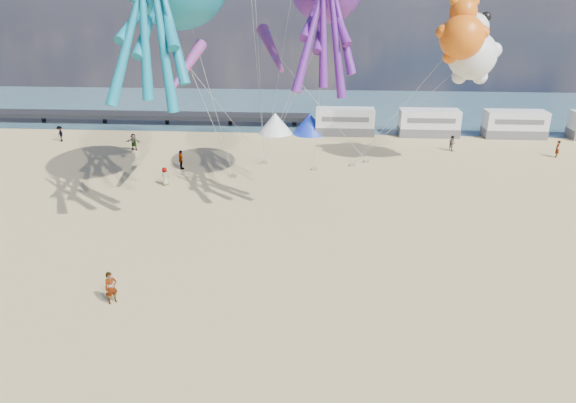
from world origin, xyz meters
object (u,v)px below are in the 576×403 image
object	(u,v)px
beachgoer_5	(557,149)
kite_teddy_orange	(462,37)
sandbag_a	(234,175)
motorhome_2	(515,124)
tent_blue	(310,124)
beachgoer_3	(181,160)
beachgoer_2	(60,134)
sandbag_e	(265,163)
tent_white	(275,123)
standing_person	(111,288)
sandbag_d	(366,161)
sandbag_b	(315,169)
motorhome_1	(429,123)
kite_panda	(472,55)
motorhome_0	(345,122)
windsock_mid	(272,49)
beachgoer_0	(165,176)
beachgoer_1	(452,143)
beachgoer_4	(134,142)
sandbag_c	(353,165)
windsock_left	(173,28)
windsock_right	(188,65)

from	to	relation	value
beachgoer_5	kite_teddy_orange	distance (m)	16.93
sandbag_a	kite_teddy_orange	distance (m)	22.40
beachgoer_5	motorhome_2	bearing A→B (deg)	-141.88
tent_blue	beachgoer_3	bearing A→B (deg)	-129.26
beachgoer_2	sandbag_e	xyz separation A→B (m)	(23.22, -6.53, -0.75)
tent_white	standing_person	distance (m)	36.41
sandbag_d	sandbag_e	size ratio (longest dim) A/B	1.00
sandbag_b	tent_white	bearing A→B (deg)	109.94
standing_person	sandbag_e	distance (m)	24.84
motorhome_1	tent_blue	distance (m)	13.50
tent_blue	kite_panda	xyz separation A→B (m)	(14.13, -11.79, 8.91)
motorhome_0	beachgoer_3	size ratio (longest dim) A/B	3.66
tent_white	motorhome_1	bearing A→B (deg)	0.00
motorhome_1	sandbag_a	world-z (taller)	motorhome_1
windsock_mid	sandbag_a	bearing A→B (deg)	126.58
motorhome_0	tent_blue	distance (m)	4.01
motorhome_2	kite_panda	size ratio (longest dim) A/B	0.94
motorhome_1	sandbag_e	size ratio (longest dim) A/B	13.20
beachgoer_0	sandbag_b	xyz separation A→B (m)	(12.48, 4.86, -0.66)
beachgoer_1	sandbag_e	size ratio (longest dim) A/B	3.16
standing_person	kite_panda	bearing A→B (deg)	3.73
standing_person	sandbag_d	world-z (taller)	standing_person
beachgoer_4	kite_panda	world-z (taller)	kite_panda
motorhome_0	sandbag_c	size ratio (longest dim) A/B	13.20
motorhome_2	sandbag_a	world-z (taller)	motorhome_2
kite_panda	windsock_left	distance (m)	25.04
motorhome_1	tent_blue	bearing A→B (deg)	180.00
beachgoer_5	kite_panda	size ratio (longest dim) A/B	0.24
tent_white	sandbag_b	distance (m)	14.27
sandbag_d	kite_teddy_orange	xyz separation A→B (m)	(6.99, -2.41, 11.58)
motorhome_0	beachgoer_5	world-z (taller)	motorhome_0
beachgoer_3	kite_panda	bearing A→B (deg)	-116.68
beachgoer_0	sandbag_b	distance (m)	13.41
windsock_left	beachgoer_2	bearing A→B (deg)	131.30
motorhome_1	kite_teddy_orange	bearing A→B (deg)	-93.25
tent_white	beachgoer_4	xyz separation A→B (m)	(-13.93, -8.05, -0.33)
beachgoer_5	sandbag_a	distance (m)	31.88
motorhome_0	sandbag_a	size ratio (longest dim) A/B	13.20
sandbag_a	sandbag_c	world-z (taller)	same
beachgoer_0	windsock_right	world-z (taller)	windsock_right
tent_white	sandbag_c	xyz separation A→B (m)	(8.38, -11.95, -1.09)
kite_panda	windsock_mid	bearing A→B (deg)	-149.14
sandbag_c	motorhome_0	bearing A→B (deg)	91.82
sandbag_b	sandbag_d	distance (m)	5.63
tent_blue	windsock_mid	bearing A→B (deg)	-97.90
beachgoer_1	tent_white	bearing A→B (deg)	41.10
beachgoer_4	sandbag_a	xyz separation A→B (m)	(11.70, -7.67, -0.76)
beachgoer_1	motorhome_1	bearing A→B (deg)	-18.99
sandbag_c	sandbag_e	distance (m)	8.31
beachgoer_1	sandbag_b	xyz separation A→B (m)	(-13.95, -7.38, -0.68)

